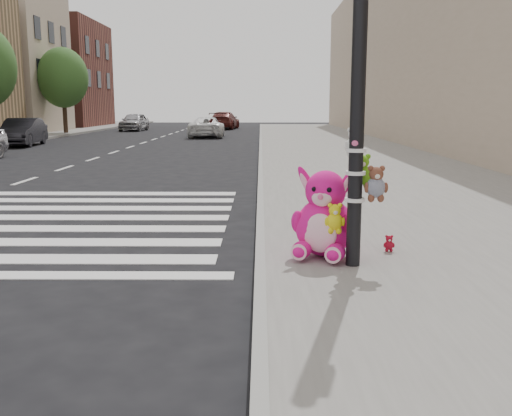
# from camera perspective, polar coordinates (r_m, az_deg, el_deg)

# --- Properties ---
(ground) EXTENTS (120.00, 120.00, 0.00)m
(ground) POSITION_cam_1_polar(r_m,az_deg,el_deg) (5.10, -17.75, -12.47)
(ground) COLOR black
(ground) RESTS_ON ground
(sidewalk_near) EXTENTS (7.00, 80.00, 0.14)m
(sidewalk_near) POSITION_cam_1_polar(r_m,az_deg,el_deg) (14.98, 13.79, 2.85)
(sidewalk_near) COLOR slate
(sidewalk_near) RESTS_ON ground
(curb_edge) EXTENTS (0.12, 80.00, 0.15)m
(curb_edge) POSITION_cam_1_polar(r_m,az_deg,el_deg) (14.57, 0.45, 2.94)
(curb_edge) COLOR gray
(curb_edge) RESTS_ON ground
(bld_far_d) EXTENTS (6.00, 8.00, 10.00)m
(bld_far_d) POSITION_cam_1_polar(r_m,az_deg,el_deg) (43.09, -23.54, 13.53)
(bld_far_d) COLOR tan
(bld_far_d) RESTS_ON ground
(bld_far_e) EXTENTS (6.00, 10.00, 9.00)m
(bld_far_e) POSITION_cam_1_polar(r_m,az_deg,el_deg) (53.32, -18.64, 12.51)
(bld_far_e) COLOR brown
(bld_far_e) RESTS_ON ground
(bld_near) EXTENTS (5.00, 60.00, 10.00)m
(bld_near) POSITION_cam_1_polar(r_m,az_deg,el_deg) (26.22, 21.31, 16.32)
(bld_near) COLOR tan
(bld_near) RESTS_ON ground
(signal_pole) EXTENTS (0.68, 0.49, 4.00)m
(signal_pole) POSITION_cam_1_polar(r_m,az_deg,el_deg) (6.36, 10.24, 9.05)
(signal_pole) COLOR black
(signal_pole) RESTS_ON sidewalk_near
(tree_far_c) EXTENTS (3.20, 3.20, 5.44)m
(tree_far_c) POSITION_cam_1_polar(r_m,az_deg,el_deg) (39.60, -18.76, 12.23)
(tree_far_c) COLOR #382619
(tree_far_c) RESTS_ON sidewalk_far
(pink_bunny) EXTENTS (0.89, 0.97, 1.10)m
(pink_bunny) POSITION_cam_1_polar(r_m,az_deg,el_deg) (6.80, 6.85, -1.17)
(pink_bunny) COLOR #E91386
(pink_bunny) RESTS_ON sidewalk_near
(red_teddy) EXTENTS (0.15, 0.10, 0.21)m
(red_teddy) POSITION_cam_1_polar(r_m,az_deg,el_deg) (7.23, 13.16, -3.46)
(red_teddy) COLOR #A71025
(red_teddy) RESTS_ON sidewalk_near
(car_dark_far) EXTENTS (1.82, 4.12, 1.31)m
(car_dark_far) POSITION_cam_1_polar(r_m,az_deg,el_deg) (29.51, -22.34, 7.04)
(car_dark_far) COLOR black
(car_dark_far) RESTS_ON ground
(car_white_near) EXTENTS (2.15, 4.43, 1.21)m
(car_white_near) POSITION_cam_1_polar(r_m,az_deg,el_deg) (34.90, -4.94, 8.06)
(car_white_near) COLOR white
(car_white_near) RESTS_ON ground
(car_maroon_near) EXTENTS (2.41, 4.94, 1.38)m
(car_maroon_near) POSITION_cam_1_polar(r_m,az_deg,el_deg) (46.65, -3.18, 8.73)
(car_maroon_near) COLOR #521A17
(car_maroon_near) RESTS_ON ground
(car_silver_deep) EXTENTS (1.81, 4.08, 1.36)m
(car_silver_deep) POSITION_cam_1_polar(r_m,az_deg,el_deg) (44.43, -12.08, 8.44)
(car_silver_deep) COLOR #A4A3A8
(car_silver_deep) RESTS_ON ground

